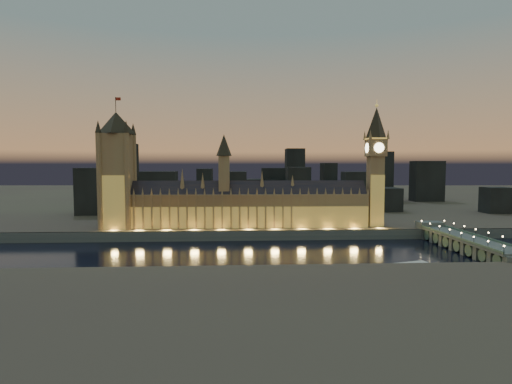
{
  "coord_description": "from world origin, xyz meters",
  "views": [
    {
      "loc": [
        -12.0,
        -274.55,
        61.07
      ],
      "look_at": [
        5.0,
        55.0,
        38.0
      ],
      "focal_mm": 28.0,
      "sensor_mm": 36.0,
      "label": 1
    }
  ],
  "objects_px": {
    "westminster_bridge": "(463,242)",
    "victoria_tower": "(117,164)",
    "elizabeth_tower": "(376,156)",
    "palace_of_westminster": "(247,205)",
    "river_boat": "(411,268)"
  },
  "relations": [
    {
      "from": "elizabeth_tower",
      "to": "river_boat",
      "type": "xyz_separation_m",
      "value": [
        -19.23,
        -115.75,
        -66.5
      ]
    },
    {
      "from": "westminster_bridge",
      "to": "victoria_tower",
      "type": "bearing_deg",
      "value": 165.83
    },
    {
      "from": "palace_of_westminster",
      "to": "elizabeth_tower",
      "type": "height_order",
      "value": "elizabeth_tower"
    },
    {
      "from": "elizabeth_tower",
      "to": "river_boat",
      "type": "distance_m",
      "value": 134.87
    },
    {
      "from": "victoria_tower",
      "to": "river_boat",
      "type": "height_order",
      "value": "victoria_tower"
    },
    {
      "from": "palace_of_westminster",
      "to": "victoria_tower",
      "type": "relative_size",
      "value": 1.87
    },
    {
      "from": "palace_of_westminster",
      "to": "westminster_bridge",
      "type": "height_order",
      "value": "palace_of_westminster"
    },
    {
      "from": "elizabeth_tower",
      "to": "westminster_bridge",
      "type": "xyz_separation_m",
      "value": [
        40.77,
        -65.36,
        -62.08
      ]
    },
    {
      "from": "palace_of_westminster",
      "to": "elizabeth_tower",
      "type": "xyz_separation_m",
      "value": [
        110.44,
        0.19,
        41.69
      ]
    },
    {
      "from": "river_boat",
      "to": "victoria_tower",
      "type": "bearing_deg",
      "value": 149.79
    },
    {
      "from": "victoria_tower",
      "to": "elizabeth_tower",
      "type": "relative_size",
      "value": 1.0
    },
    {
      "from": "palace_of_westminster",
      "to": "victoria_tower",
      "type": "bearing_deg",
      "value": 179.9
    },
    {
      "from": "elizabeth_tower",
      "to": "westminster_bridge",
      "type": "bearing_deg",
      "value": -58.05
    },
    {
      "from": "westminster_bridge",
      "to": "elizabeth_tower",
      "type": "bearing_deg",
      "value": 121.95
    },
    {
      "from": "elizabeth_tower",
      "to": "palace_of_westminster",
      "type": "bearing_deg",
      "value": -179.9
    }
  ]
}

